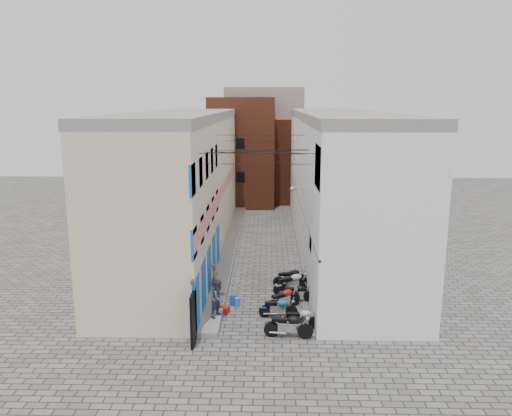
# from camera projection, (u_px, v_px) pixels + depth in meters

# --- Properties ---
(ground) EXTENTS (90.00, 90.00, 0.00)m
(ground) POSITION_uv_depth(u_px,v_px,m) (256.00, 339.00, 20.62)
(ground) COLOR #565451
(ground) RESTS_ON ground
(plinth) EXTENTS (0.90, 26.00, 0.25)m
(plinth) POSITION_uv_depth(u_px,v_px,m) (230.00, 247.00, 33.35)
(plinth) COLOR gray
(plinth) RESTS_ON ground
(building_left) EXTENTS (5.10, 27.00, 9.00)m
(building_left) POSITION_uv_depth(u_px,v_px,m) (185.00, 182.00, 32.46)
(building_left) COLOR beige
(building_left) RESTS_ON ground
(building_right) EXTENTS (5.94, 26.00, 9.00)m
(building_right) POSITION_uv_depth(u_px,v_px,m) (338.00, 182.00, 32.26)
(building_right) COLOR white
(building_right) RESTS_ON ground
(building_far_brick_left) EXTENTS (6.00, 6.00, 10.00)m
(building_far_brick_left) POSITION_uv_depth(u_px,v_px,m) (242.00, 152.00, 46.99)
(building_far_brick_left) COLOR brown
(building_far_brick_left) RESTS_ON ground
(building_far_brick_right) EXTENTS (5.00, 6.00, 8.00)m
(building_far_brick_right) POSITION_uv_depth(u_px,v_px,m) (294.00, 160.00, 49.03)
(building_far_brick_right) COLOR brown
(building_far_brick_right) RESTS_ON ground
(building_far_concrete) EXTENTS (8.00, 5.00, 11.00)m
(building_far_concrete) POSITION_uv_depth(u_px,v_px,m) (264.00, 141.00, 52.70)
(building_far_concrete) COLOR gray
(building_far_concrete) RESTS_ON ground
(far_shopfront) EXTENTS (2.00, 0.30, 2.40)m
(far_shopfront) POSITION_uv_depth(u_px,v_px,m) (263.00, 197.00, 45.00)
(far_shopfront) COLOR black
(far_shopfront) RESTS_ON ground
(overhead_wires) EXTENTS (5.80, 13.02, 1.32)m
(overhead_wires) POSITION_uv_depth(u_px,v_px,m) (260.00, 150.00, 26.60)
(overhead_wires) COLOR black
(overhead_wires) RESTS_ON ground
(motorcycle_a) EXTENTS (2.11, 0.88, 1.19)m
(motorcycle_a) POSITION_uv_depth(u_px,v_px,m) (288.00, 324.00, 20.67)
(motorcycle_a) COLOR black
(motorcycle_a) RESTS_ON ground
(motorcycle_b) EXTENTS (1.79, 0.61, 1.03)m
(motorcycle_b) POSITION_uv_depth(u_px,v_px,m) (301.00, 318.00, 21.49)
(motorcycle_b) COLOR silver
(motorcycle_b) RESTS_ON ground
(motorcycle_c) EXTENTS (1.79, 0.57, 1.03)m
(motorcycle_c) POSITION_uv_depth(u_px,v_px,m) (278.00, 307.00, 22.65)
(motorcycle_c) COLOR #0B61B3
(motorcycle_c) RESTS_ON ground
(motorcycle_d) EXTENTS (1.92, 1.68, 1.13)m
(motorcycle_d) POSITION_uv_depth(u_px,v_px,m) (284.00, 298.00, 23.54)
(motorcycle_d) COLOR #B90D13
(motorcycle_d) RESTS_ON ground
(motorcycle_e) EXTENTS (1.74, 0.62, 0.99)m
(motorcycle_e) POSITION_uv_depth(u_px,v_px,m) (297.00, 292.00, 24.43)
(motorcycle_e) COLOR black
(motorcycle_e) RESTS_ON ground
(motorcycle_f) EXTENTS (2.21, 1.56, 1.24)m
(motorcycle_f) POSITION_uv_depth(u_px,v_px,m) (292.00, 282.00, 25.44)
(motorcycle_f) COLOR #B5B5BA
(motorcycle_f) RESTS_ON ground
(motorcycle_g) EXTENTS (2.02, 1.09, 1.12)m
(motorcycle_g) POSITION_uv_depth(u_px,v_px,m) (291.00, 277.00, 26.39)
(motorcycle_g) COLOR black
(motorcycle_g) RESTS_ON ground
(person_a) EXTENTS (0.43, 0.57, 1.42)m
(person_a) POSITION_uv_depth(u_px,v_px,m) (215.00, 277.00, 25.12)
(person_a) COLOR #946036
(person_a) RESTS_ON plinth
(person_b) EXTENTS (1.01, 1.06, 1.73)m
(person_b) POSITION_uv_depth(u_px,v_px,m) (219.00, 298.00, 22.12)
(person_b) COLOR #374252
(person_b) RESTS_ON plinth
(water_jug_near) EXTENTS (0.33, 0.33, 0.44)m
(water_jug_near) POSITION_uv_depth(u_px,v_px,m) (237.00, 302.00, 23.88)
(water_jug_near) COLOR #2A7AD2
(water_jug_near) RESTS_ON ground
(water_jug_far) EXTENTS (0.42, 0.42, 0.51)m
(water_jug_far) POSITION_uv_depth(u_px,v_px,m) (233.00, 300.00, 24.07)
(water_jug_far) COLOR blue
(water_jug_far) RESTS_ON ground
(red_crate) EXTENTS (0.52, 0.46, 0.27)m
(red_crate) POSITION_uv_depth(u_px,v_px,m) (224.00, 310.00, 23.21)
(red_crate) COLOR #AE100C
(red_crate) RESTS_ON ground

